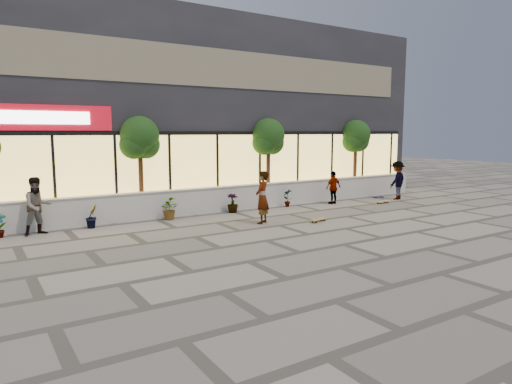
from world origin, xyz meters
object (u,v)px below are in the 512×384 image
skater_center (262,197)px  skateboard_center (319,219)px  skater_right_far (397,180)px  tree_east (356,138)px  skateboard_right_far (379,196)px  skateboard_right_near (383,202)px  tree_midwest (140,140)px  skater_left (38,206)px  tree_mideast (268,139)px  skater_right_near (333,188)px

skater_center → skateboard_center: (1.92, -0.88, -0.86)m
skater_right_far → tree_east: bearing=-92.5°
skateboard_right_far → skateboard_center: bearing=-149.4°
skateboard_right_near → skater_right_far: bearing=15.8°
tree_midwest → skater_left: 4.61m
tree_mideast → skateboard_center: (-0.87, -4.64, -2.90)m
tree_mideast → skater_right_far: size_ratio=2.08×
skater_right_near → skateboard_right_far: bearing=179.6°
tree_mideast → skater_center: size_ratio=2.06×
skater_right_near → tree_mideast: bearing=-40.4°
skater_right_far → skateboard_right_far: skater_right_far is taller
skater_left → skater_right_far: bearing=-16.4°
skateboard_right_far → skateboard_right_near: bearing=-126.5°
tree_mideast → skater_left: tree_mideast is taller
skater_right_far → skateboard_center: bearing=2.4°
skater_center → skateboard_center: 2.28m
tree_midwest → skater_right_far: size_ratio=2.08×
tree_east → skateboard_center: bearing=-143.9°
skater_left → skateboard_right_near: bearing=-18.9°
skater_right_far → tree_mideast: bearing=-37.1°
tree_east → skater_right_far: tree_east is taller
skater_right_near → skater_right_far: bearing=165.9°
skateboard_right_far → skater_right_far: bearing=-63.0°
skater_left → skateboard_right_near: (14.39, -1.48, -0.85)m
skateboard_center → skateboard_right_near: skateboard_center is taller
tree_east → skateboard_right_near: (-1.00, -2.88, -2.90)m
skater_left → tree_east: bearing=-7.8°
skater_center → skater_left: (-7.10, 2.36, -0.02)m
tree_mideast → tree_east: size_ratio=1.00×
tree_mideast → tree_east: bearing=0.0°
skater_center → skateboard_right_far: skater_center is taller
skater_left → skater_right_far: skater_right_far is taller
tree_midwest → skater_right_near: size_ratio=2.58×
skateboard_center → skater_right_far: bearing=4.0°
skater_center → skater_right_near: 5.61m
tree_mideast → tree_east: same height
tree_mideast → skateboard_right_far: 6.59m
tree_midwest → skateboard_right_far: 12.17m
skater_right_near → skateboard_center: 4.45m
tree_midwest → skater_right_far: tree_midwest is taller
skater_right_far → skateboard_center: (-6.94, -2.30, -0.85)m
skater_center → skater_right_near: (5.23, 2.01, -0.19)m
skater_center → skateboard_right_far: bearing=158.2°
tree_mideast → skater_right_near: 3.74m
skater_left → skater_right_far: 15.98m
skater_right_far → skateboard_right_far: size_ratio=2.61×
tree_east → skater_left: tree_east is taller
tree_midwest → tree_east: 11.50m
skater_center → skateboard_center: bearing=118.6°
tree_midwest → skater_center: 5.35m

